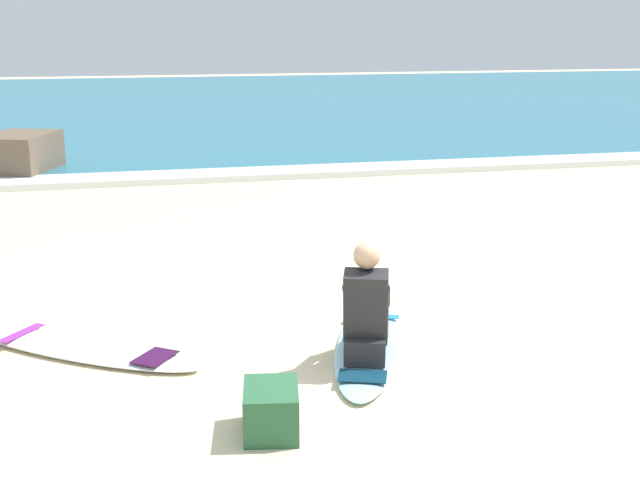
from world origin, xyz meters
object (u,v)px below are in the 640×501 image
(surfer_seated, at_px, (366,313))
(beach_bag, at_px, (271,410))
(surfboard_main, at_px, (368,346))
(surfboard_spare_near, at_px, (82,348))

(surfer_seated, height_order, beach_bag, surfer_seated)
(surfboard_main, relative_size, surfer_seated, 2.42)
(beach_bag, bearing_deg, surfboard_spare_near, 125.83)
(beach_bag, bearing_deg, surfboard_main, 50.34)
(surfer_seated, relative_size, beach_bag, 1.97)
(surfboard_main, distance_m, beach_bag, 1.65)
(surfboard_spare_near, bearing_deg, surfboard_main, -12.20)
(surfboard_spare_near, bearing_deg, surfer_seated, -19.82)
(surfboard_main, height_order, surfboard_spare_near, same)
(surfboard_spare_near, bearing_deg, beach_bag, -54.17)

